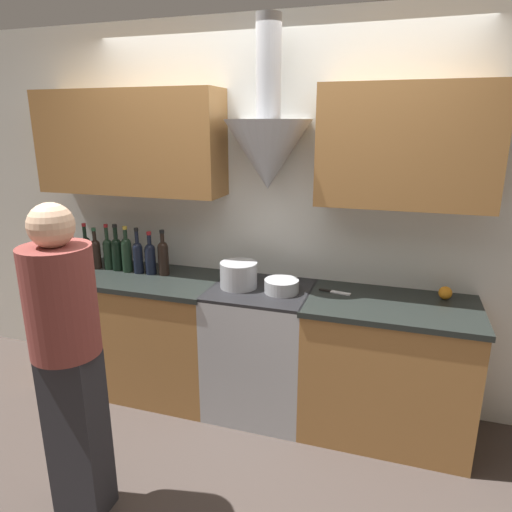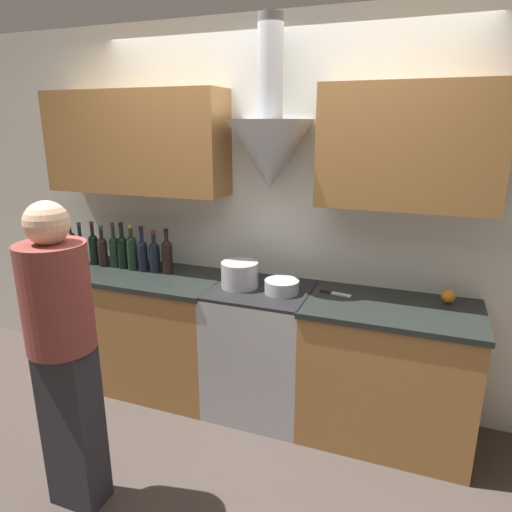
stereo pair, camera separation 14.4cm
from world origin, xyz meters
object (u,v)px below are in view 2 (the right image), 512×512
wine_bottle_1 (81,248)px  wine_bottle_4 (114,250)px  wine_bottle_0 (71,245)px  wine_bottle_3 (103,250)px  mixing_bowl (282,286)px  person_foreground_left (63,348)px  wine_bottle_5 (123,250)px  wine_bottle_7 (143,254)px  stove_range (261,349)px  orange_fruit (448,297)px  stock_pot (240,275)px  wine_bottle_6 (132,251)px  wine_bottle_8 (155,255)px  wine_bottle_2 (94,247)px  wine_bottle_9 (167,255)px

wine_bottle_1 → wine_bottle_4: size_ratio=0.95×
wine_bottle_0 → wine_bottle_3: 0.31m
mixing_bowl → person_foreground_left: bearing=-124.7°
wine_bottle_5 → wine_bottle_7: size_ratio=1.04×
stove_range → orange_fruit: orange_fruit is taller
stock_pot → orange_fruit: stock_pot is taller
wine_bottle_3 → wine_bottle_6: (0.26, 0.00, 0.02)m
wine_bottle_8 → wine_bottle_7: bearing=-174.6°
wine_bottle_2 → person_foreground_left: (0.78, -1.18, -0.13)m
wine_bottle_1 → person_foreground_left: bearing=-52.8°
wine_bottle_5 → orange_fruit: 2.26m
wine_bottle_0 → wine_bottle_4: bearing=1.0°
wine_bottle_0 → wine_bottle_2: wine_bottle_2 is taller
wine_bottle_4 → mixing_bowl: (1.35, -0.09, -0.09)m
wine_bottle_8 → person_foreground_left: size_ratio=0.19×
wine_bottle_9 → wine_bottle_7: bearing=-174.6°
wine_bottle_4 → wine_bottle_6: bearing=-4.5°
wine_bottle_0 → wine_bottle_5: 0.48m
wine_bottle_7 → stock_pot: bearing=-4.5°
stove_range → wine_bottle_7: wine_bottle_7 is taller
wine_bottle_6 → wine_bottle_8: bearing=1.7°
wine_bottle_6 → mixing_bowl: wine_bottle_6 is taller
wine_bottle_3 → wine_bottle_4: size_ratio=0.91×
wine_bottle_1 → wine_bottle_9: wine_bottle_9 is taller
wine_bottle_1 → person_foreground_left: (0.88, -1.16, -0.12)m
wine_bottle_3 → wine_bottle_9: wine_bottle_9 is taller
wine_bottle_4 → wine_bottle_7: wine_bottle_4 is taller
wine_bottle_0 → mixing_bowl: 1.75m
orange_fruit → person_foreground_left: bearing=-143.7°
wine_bottle_0 → mixing_bowl: (1.75, -0.08, -0.09)m
mixing_bowl → person_foreground_left: 1.33m
stock_pot → orange_fruit: size_ratio=3.03×
wine_bottle_4 → wine_bottle_7: 0.26m
wine_bottle_5 → stock_pot: (0.97, -0.07, -0.05)m
wine_bottle_9 → stove_range: bearing=-4.9°
wine_bottle_2 → wine_bottle_4: bearing=0.8°
wine_bottle_0 → wine_bottle_4: wine_bottle_4 is taller
stove_range → wine_bottle_3: (-1.29, 0.05, 0.56)m
wine_bottle_1 → mixing_bowl: (1.64, -0.06, -0.08)m
wine_bottle_4 → wine_bottle_9: wine_bottle_4 is taller
wine_bottle_2 → orange_fruit: (2.52, 0.11, -0.09)m
wine_bottle_1 → stove_range: bearing=-1.5°
wine_bottle_3 → mixing_bowl: bearing=-2.9°
wine_bottle_1 → wine_bottle_7: wine_bottle_7 is taller
stove_range → stock_pot: 0.54m
stock_pot → wine_bottle_9: bearing=172.3°
wine_bottle_6 → stock_pot: wine_bottle_6 is taller
stove_range → wine_bottle_5: (-1.12, 0.06, 0.58)m
orange_fruit → person_foreground_left: person_foreground_left is taller
stove_range → wine_bottle_2: wine_bottle_2 is taller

